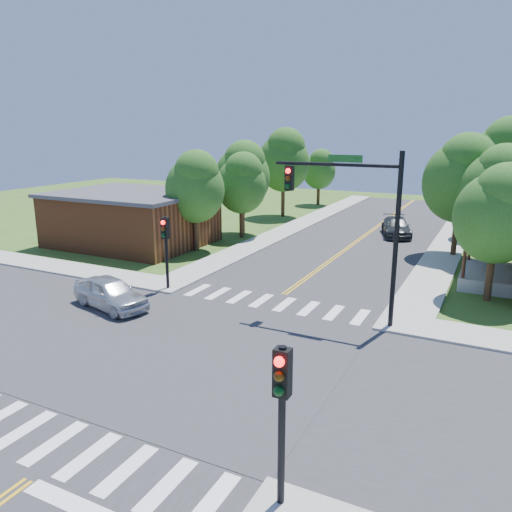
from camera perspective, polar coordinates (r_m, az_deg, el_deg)
The scene contains 24 objects.
ground at distance 18.63m, azimuth -6.21°, elevation -11.20°, with size 100.00×100.00×0.00m, color #35581B.
road_ns at distance 18.62m, azimuth -6.21°, elevation -11.14°, with size 10.00×90.00×0.04m, color #2D2D30.
road_ew at distance 18.62m, azimuth -6.21°, elevation -11.13°, with size 90.00×10.00×0.04m, color #2D2D30.
intersection_patch at distance 18.63m, azimuth -6.21°, elevation -11.20°, with size 10.20×10.20×0.06m, color #2D2D30.
sidewalk_nw at distance 39.78m, azimuth -13.19°, elevation 2.49°, with size 40.00×40.00×0.14m.
crosswalk_north at distance 23.64m, azimuth 1.93°, elevation -5.32°, with size 8.85×2.00×0.01m.
crosswalk_south at distance 14.51m, azimuth -20.36°, elevation -19.97°, with size 8.85×2.00×0.01m.
centerline at distance 18.61m, azimuth -6.21°, elevation -11.07°, with size 0.30×90.00×0.01m.
signal_mast_ne at distance 20.60m, azimuth 11.31°, elevation 5.26°, with size 5.30×0.42×7.20m.
signal_pole_se at distance 10.63m, azimuth 2.95°, elevation -15.91°, with size 0.34×0.42×3.80m.
signal_pole_nw at distance 25.18m, azimuth -10.30°, elevation 1.87°, with size 0.34×0.42×3.80m.
building_nw at distance 36.46m, azimuth -13.99°, elevation 4.28°, with size 10.40×8.40×3.73m.
tree_e_a at distance 25.49m, azimuth 26.04°, elevation 4.56°, with size 3.87×3.68×6.58m.
tree_e_b at distance 31.98m, azimuth 25.95°, elevation 7.08°, with size 4.26×4.05×7.24m.
tree_e_c at distance 40.38m, azimuth 26.63°, elevation 9.82°, with size 5.25×4.99×8.92m.
tree_e_d at distance 49.40m, azimuth 27.06°, elevation 9.64°, with size 4.71×4.47×8.00m.
tree_w_a at distance 33.12m, azimuth -6.95°, elevation 8.03°, with size 3.96×3.76×6.73m.
tree_w_b at distance 38.11m, azimuth -1.50°, elevation 9.43°, with size 4.24×4.03×7.21m.
tree_w_c at distance 46.27m, azimuth 3.23°, elevation 11.04°, with size 4.78×4.54×8.13m.
tree_w_d at distance 54.02m, azimuth 7.28°, elevation 9.91°, with size 3.50×3.33×5.96m.
tree_house at distance 33.66m, azimuth 22.50°, elevation 8.38°, with size 4.60×4.37×7.82m.
tree_bldg at distance 37.08m, azimuth -1.62°, elevation 8.50°, with size 3.79×3.60×6.44m.
car_silver at distance 23.72m, azimuth -16.30°, elevation -4.14°, with size 4.50×2.72×1.43m, color silver.
car_dgrey at distance 39.51m, azimuth 15.74°, elevation 3.17°, with size 3.29×5.12×1.38m, color #2C2F31.
Camera 1 is at (9.22, -14.06, 8.02)m, focal length 35.00 mm.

